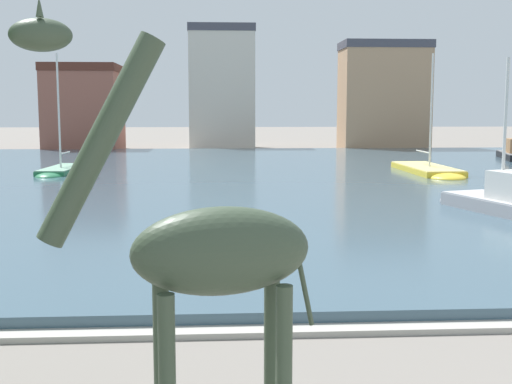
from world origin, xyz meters
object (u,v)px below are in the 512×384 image
(sailboat_black, at_px, (512,155))
(sailboat_grey, at_px, (502,204))
(giraffe_statue, at_px, (207,261))
(sailboat_green, at_px, (60,172))
(sailboat_yellow, at_px, (430,173))

(sailboat_black, bearing_deg, sailboat_grey, -115.42)
(giraffe_statue, bearing_deg, sailboat_grey, 57.92)
(giraffe_statue, bearing_deg, sailboat_green, 105.57)
(sailboat_yellow, bearing_deg, sailboat_green, 175.95)
(sailboat_grey, bearing_deg, sailboat_yellow, 81.93)
(sailboat_grey, height_order, sailboat_black, sailboat_black)
(giraffe_statue, distance_m, sailboat_grey, 20.88)
(sailboat_yellow, relative_size, sailboat_grey, 1.24)
(sailboat_green, relative_size, sailboat_grey, 1.11)
(sailboat_black, bearing_deg, sailboat_green, -163.80)
(sailboat_green, distance_m, sailboat_black, 34.31)
(sailboat_grey, bearing_deg, giraffe_statue, -122.08)
(sailboat_yellow, relative_size, sailboat_black, 1.08)
(giraffe_statue, height_order, sailboat_grey, sailboat_grey)
(giraffe_statue, height_order, sailboat_yellow, sailboat_yellow)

